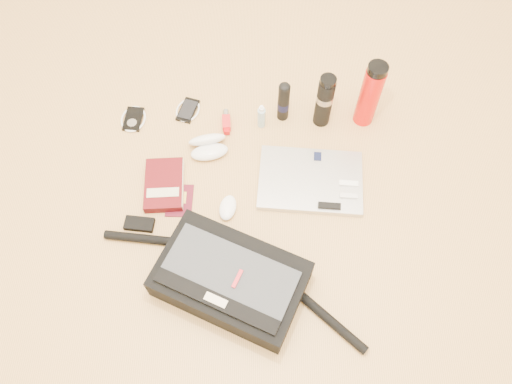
% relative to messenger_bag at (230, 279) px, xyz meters
% --- Properties ---
extents(ground, '(4.00, 4.00, 0.00)m').
position_rel_messenger_bag_xyz_m(ground, '(0.05, 0.22, -0.06)').
color(ground, tan).
rests_on(ground, ground).
extents(messenger_bag, '(0.87, 0.47, 0.13)m').
position_rel_messenger_bag_xyz_m(messenger_bag, '(0.00, 0.00, 0.00)').
color(messenger_bag, black).
rests_on(messenger_bag, ground).
extents(laptop, '(0.39, 0.29, 0.04)m').
position_rel_messenger_bag_xyz_m(laptop, '(0.28, 0.39, -0.05)').
color(laptop, '#B5B5B7').
rests_on(laptop, ground).
extents(book, '(0.15, 0.22, 0.04)m').
position_rel_messenger_bag_xyz_m(book, '(-0.25, 0.36, -0.04)').
color(book, '#4C0A0E').
rests_on(book, ground).
extents(passport, '(0.09, 0.13, 0.01)m').
position_rel_messenger_bag_xyz_m(passport, '(-0.19, 0.31, -0.06)').
color(passport, '#4E0D1B').
rests_on(passport, ground).
extents(mouse, '(0.08, 0.11, 0.03)m').
position_rel_messenger_bag_xyz_m(mouse, '(-0.02, 0.28, -0.04)').
color(mouse, white).
rests_on(mouse, ground).
extents(sunglasses_case, '(0.16, 0.15, 0.08)m').
position_rel_messenger_bag_xyz_m(sunglasses_case, '(-0.10, 0.53, -0.03)').
color(sunglasses_case, silver).
rests_on(sunglasses_case, ground).
extents(ipod, '(0.10, 0.12, 0.01)m').
position_rel_messenger_bag_xyz_m(ipod, '(-0.41, 0.67, -0.05)').
color(ipod, black).
rests_on(ipod, ground).
extents(phone, '(0.11, 0.13, 0.01)m').
position_rel_messenger_bag_xyz_m(phone, '(-0.19, 0.71, -0.05)').
color(phone, black).
rests_on(phone, ground).
extents(inhaler, '(0.04, 0.11, 0.03)m').
position_rel_messenger_bag_xyz_m(inhaler, '(-0.04, 0.65, -0.04)').
color(inhaler, red).
rests_on(inhaler, ground).
extents(spray_bottle, '(0.03, 0.03, 0.12)m').
position_rel_messenger_bag_xyz_m(spray_bottle, '(0.10, 0.65, -0.01)').
color(spray_bottle, '#93B7C5').
rests_on(spray_bottle, ground).
extents(aerosol_can, '(0.05, 0.05, 0.19)m').
position_rel_messenger_bag_xyz_m(aerosol_can, '(0.18, 0.69, 0.03)').
color(aerosol_can, black).
rests_on(aerosol_can, ground).
extents(thermos_black, '(0.08, 0.08, 0.24)m').
position_rel_messenger_bag_xyz_m(thermos_black, '(0.33, 0.67, 0.06)').
color(thermos_black, black).
rests_on(thermos_black, ground).
extents(thermos_red, '(0.10, 0.10, 0.30)m').
position_rel_messenger_bag_xyz_m(thermos_red, '(0.50, 0.68, 0.09)').
color(thermos_red, red).
rests_on(thermos_red, ground).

